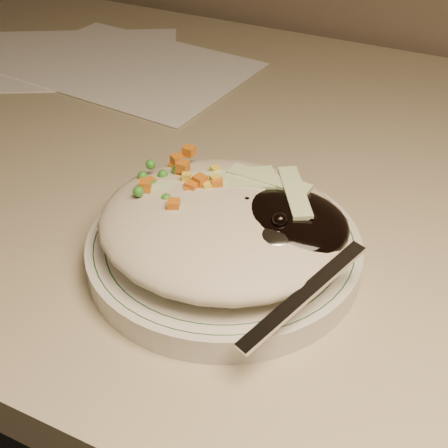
% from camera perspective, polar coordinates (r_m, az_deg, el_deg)
% --- Properties ---
extents(desk, '(1.40, 0.70, 0.74)m').
position_cam_1_polar(desk, '(0.74, 9.80, -9.04)').
color(desk, tan).
rests_on(desk, ground).
extents(plate, '(0.22, 0.22, 0.02)m').
position_cam_1_polar(plate, '(0.50, 0.00, -2.39)').
color(plate, silver).
rests_on(plate, desk).
extents(plate_rim, '(0.21, 0.21, 0.00)m').
position_cam_1_polar(plate_rim, '(0.49, 0.00, -1.49)').
color(plate_rim, '#144723').
rests_on(plate_rim, plate).
extents(meal, '(0.21, 0.19, 0.05)m').
position_cam_1_polar(meal, '(0.48, 0.43, 0.36)').
color(meal, '#BAB297').
rests_on(meal, plate).
extents(papers, '(0.44, 0.33, 0.00)m').
position_cam_1_polar(papers, '(0.87, -11.60, 14.27)').
color(papers, white).
rests_on(papers, desk).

